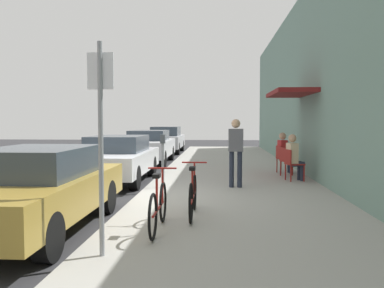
{
  "coord_description": "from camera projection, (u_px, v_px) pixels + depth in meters",
  "views": [
    {
      "loc": [
        1.81,
        -8.63,
        1.77
      ],
      "look_at": [
        0.81,
        7.29,
        0.88
      ],
      "focal_mm": 38.36,
      "sensor_mm": 36.0,
      "label": 1
    }
  ],
  "objects": [
    {
      "name": "pedestrian_standing",
      "position": [
        236.0,
        147.0,
        10.17
      ],
      "size": [
        0.36,
        0.22,
        1.7
      ],
      "color": "#232838",
      "rests_on": "sidewalk_slab"
    },
    {
      "name": "cafe_chair_0",
      "position": [
        292.0,
        163.0,
        11.3
      ],
      "size": [
        0.53,
        0.53,
        0.87
      ],
      "color": "maroon",
      "rests_on": "sidewalk_slab"
    },
    {
      "name": "cafe_chair_1",
      "position": [
        287.0,
        160.0,
        12.18
      ],
      "size": [
        0.53,
        0.53,
        0.87
      ],
      "color": "maroon",
      "rests_on": "sidewalk_slab"
    },
    {
      "name": "parking_meter",
      "position": [
        163.0,
        157.0,
        10.16
      ],
      "size": [
        0.12,
        0.1,
        1.32
      ],
      "color": "slate",
      "rests_on": "sidewalk_slab"
    },
    {
      "name": "parked_car_3",
      "position": [
        166.0,
        139.0,
        22.98
      ],
      "size": [
        1.8,
        4.4,
        1.46
      ],
      "color": "#B7B7BC",
      "rests_on": "ground_plane"
    },
    {
      "name": "seated_patron_0",
      "position": [
        294.0,
        156.0,
        11.3
      ],
      "size": [
        0.49,
        0.44,
        1.29
      ],
      "color": "#232838",
      "rests_on": "sidewalk_slab"
    },
    {
      "name": "sidewalk_slab",
      "position": [
        234.0,
        187.0,
        10.66
      ],
      "size": [
        4.5,
        32.0,
        0.12
      ],
      "primitive_type": "cube",
      "color": "#9E9B93",
      "rests_on": "ground_plane"
    },
    {
      "name": "building_facade",
      "position": [
        330.0,
        75.0,
        10.36
      ],
      "size": [
        1.4,
        32.0,
        5.88
      ],
      "color": "gray",
      "rests_on": "ground_plane"
    },
    {
      "name": "parked_car_1",
      "position": [
        117.0,
        158.0,
        11.9
      ],
      "size": [
        1.8,
        4.4,
        1.34
      ],
      "color": "silver",
      "rests_on": "ground_plane"
    },
    {
      "name": "bicycle_0",
      "position": [
        158.0,
        207.0,
        6.17
      ],
      "size": [
        0.46,
        1.71,
        0.9
      ],
      "color": "black",
      "rests_on": "sidewalk_slab"
    },
    {
      "name": "parked_car_2",
      "position": [
        149.0,
        146.0,
        17.29
      ],
      "size": [
        1.8,
        4.4,
        1.38
      ],
      "color": "silver",
      "rests_on": "ground_plane"
    },
    {
      "name": "seated_patron_2",
      "position": [
        284.0,
        151.0,
        12.99
      ],
      "size": [
        0.48,
        0.42,
        1.29
      ],
      "color": "#232838",
      "rests_on": "sidewalk_slab"
    },
    {
      "name": "bicycle_1",
      "position": [
        193.0,
        196.0,
        7.1
      ],
      "size": [
        0.46,
        1.71,
        0.9
      ],
      "color": "black",
      "rests_on": "sidewalk_slab"
    },
    {
      "name": "cafe_chair_2",
      "position": [
        282.0,
        157.0,
        12.99
      ],
      "size": [
        0.51,
        0.51,
        0.87
      ],
      "color": "maroon",
      "rests_on": "sidewalk_slab"
    },
    {
      "name": "street_sign",
      "position": [
        101.0,
        132.0,
        4.94
      ],
      "size": [
        0.32,
        0.06,
        2.6
      ],
      "color": "gray",
      "rests_on": "sidewalk_slab"
    },
    {
      "name": "parked_car_0",
      "position": [
        35.0,
        188.0,
        6.54
      ],
      "size": [
        1.8,
        4.4,
        1.34
      ],
      "color": "#A58433",
      "rests_on": "ground_plane"
    },
    {
      "name": "ground_plane",
      "position": [
        133.0,
        203.0,
        8.81
      ],
      "size": [
        60.0,
        60.0,
        0.0
      ],
      "primitive_type": "plane",
      "color": "#2D2D30"
    }
  ]
}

